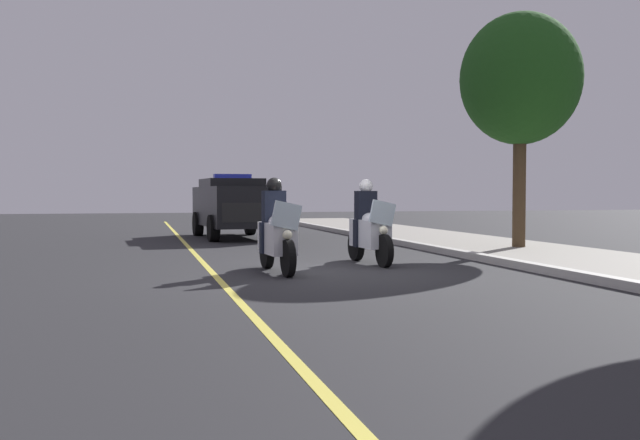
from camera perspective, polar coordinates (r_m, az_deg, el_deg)
The scene contains 8 objects.
ground_plane at distance 12.52m, azimuth 1.66°, elevation -4.36°, with size 80.00×80.00×0.00m, color #28282B.
curb_strip at distance 13.91m, azimuth 15.75°, elevation -3.48°, with size 48.00×0.24×0.15m, color #B7B5AD.
sidewalk_strip at distance 14.96m, azimuth 22.05°, elevation -3.26°, with size 48.00×3.60×0.10m, color gray.
lane_stripe_center at distance 12.09m, azimuth -8.50°, elevation -4.60°, with size 48.00×0.12×0.01m, color #E0D14C.
police_motorcycle_lead_left at distance 12.61m, azimuth -3.57°, elevation -1.13°, with size 2.14×0.61×1.72m.
police_motorcycle_lead_right at distance 14.12m, azimuth 4.06°, elevation -0.77°, with size 2.14×0.61×1.72m.
police_suv at distance 22.49m, azimuth -7.13°, elevation 1.25°, with size 5.01×2.33×2.05m.
tree_mid_block at distance 18.17m, azimuth 16.09°, elevation 10.97°, with size 2.96×2.96×5.78m.
Camera 1 is at (11.94, -3.49, 1.43)m, focal length 39.09 mm.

